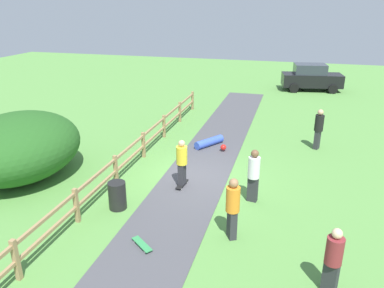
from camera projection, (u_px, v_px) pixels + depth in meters
name	position (u px, v px, depth m)	size (l,w,h in m)	color
ground_plane	(196.00, 177.00, 14.03)	(60.00, 60.00, 0.00)	#568E42
asphalt_path	(196.00, 177.00, 14.03)	(2.40, 28.00, 0.02)	#47474C
wooden_fence	(131.00, 154.00, 14.44)	(0.12, 18.12, 1.10)	#997A51
bush_large	(19.00, 146.00, 13.68)	(4.05, 4.87, 2.40)	#23561E
trash_bin	(117.00, 195.00, 11.79)	(0.56, 0.56, 0.90)	black
skater_riding	(182.00, 161.00, 12.99)	(0.41, 0.81, 1.72)	black
skater_fallen	(210.00, 142.00, 16.90)	(1.44, 1.48, 0.36)	blue
skateboard_loose	(142.00, 244.00, 10.02)	(0.75, 0.65, 0.08)	#338C4C
bystander_orange	(233.00, 206.00, 10.10)	(0.52, 0.52, 1.82)	#2D2D33
bystander_maroon	(333.00, 258.00, 8.21)	(0.51, 0.51, 1.65)	#2D2D33
bystander_white	(254.00, 173.00, 12.03)	(0.45, 0.45, 1.81)	#2D2D33
bystander_black	(319.00, 127.00, 16.38)	(0.49, 0.49, 1.81)	#2D2D33
parked_car_black	(311.00, 77.00, 27.28)	(4.42, 2.51, 1.92)	black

